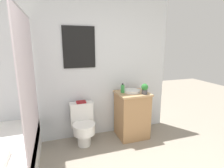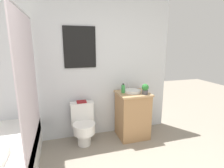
# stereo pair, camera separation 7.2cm
# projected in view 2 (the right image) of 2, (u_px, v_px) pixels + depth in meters

# --- Properties ---
(wall_back) EXTENTS (3.40, 0.07, 2.50)m
(wall_back) POSITION_uv_depth(u_px,v_px,m) (75.00, 66.00, 2.88)
(wall_back) COLOR silver
(wall_back) RESTS_ON ground_plane
(shower_area) EXTENTS (0.61, 1.39, 1.98)m
(shower_area) POSITION_uv_depth(u_px,v_px,m) (12.00, 153.00, 2.18)
(shower_area) COLOR white
(shower_area) RESTS_ON ground_plane
(toilet) EXTENTS (0.39, 0.48, 0.67)m
(toilet) POSITION_uv_depth(u_px,v_px,m) (83.00, 123.00, 2.85)
(toilet) COLOR white
(toilet) RESTS_ON ground_plane
(vanity) EXTENTS (0.53, 0.50, 0.80)m
(vanity) POSITION_uv_depth(u_px,v_px,m) (132.00, 115.00, 3.06)
(vanity) COLOR #AD7F51
(vanity) RESTS_ON ground_plane
(sink) EXTENTS (0.28, 0.32, 0.13)m
(sink) POSITION_uv_depth(u_px,v_px,m) (132.00, 91.00, 2.99)
(sink) COLOR white
(sink) RESTS_ON vanity
(soap_bottle) EXTENTS (0.06, 0.06, 0.16)m
(soap_bottle) POSITION_uv_depth(u_px,v_px,m) (123.00, 89.00, 2.95)
(soap_bottle) COLOR green
(soap_bottle) RESTS_ON vanity
(potted_plant) EXTENTS (0.11, 0.11, 0.18)m
(potted_plant) POSITION_uv_depth(u_px,v_px,m) (145.00, 89.00, 2.85)
(potted_plant) COLOR #4C4C51
(potted_plant) RESTS_ON vanity
(book_on_tank) EXTENTS (0.15, 0.12, 0.02)m
(book_on_tank) POSITION_uv_depth(u_px,v_px,m) (82.00, 102.00, 2.88)
(book_on_tank) COLOR maroon
(book_on_tank) RESTS_ON toilet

